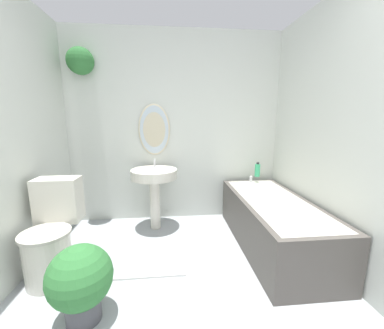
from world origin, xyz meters
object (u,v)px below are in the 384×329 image
(pedestal_sink, at_px, (154,181))
(shampoo_bottle, at_px, (257,170))
(bathtub, at_px, (273,222))
(potted_plant, at_px, (81,280))
(toilet, at_px, (52,235))

(pedestal_sink, height_order, shampoo_bottle, pedestal_sink)
(bathtub, height_order, potted_plant, bathtub)
(toilet, height_order, bathtub, toilet)
(toilet, distance_m, potted_plant, 0.66)
(toilet, distance_m, bathtub, 2.08)
(toilet, bearing_deg, pedestal_sink, 44.54)
(bathtub, bearing_deg, toilet, -172.81)
(toilet, relative_size, pedestal_sink, 0.97)
(pedestal_sink, bearing_deg, shampoo_bottle, 6.44)
(pedestal_sink, height_order, potted_plant, pedestal_sink)
(bathtub, relative_size, shampoo_bottle, 8.66)
(shampoo_bottle, distance_m, potted_plant, 2.30)
(pedestal_sink, relative_size, potted_plant, 1.58)
(potted_plant, bearing_deg, bathtub, 25.28)
(toilet, height_order, pedestal_sink, pedestal_sink)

